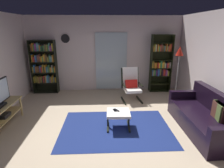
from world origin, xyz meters
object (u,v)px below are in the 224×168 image
Objects in this scene: tv_stand at (1,114)px; cell_phone at (115,110)px; bookshelf_near_sofa at (161,63)px; tv_remote at (117,110)px; ottoman at (118,115)px; bookshelf_near_tv at (44,65)px; floor_lamp_by_shelf at (179,55)px; wall_clock at (65,39)px; leather_sofa at (206,117)px; lounge_armchair at (131,83)px.

tv_stand is 9.57× the size of cell_phone.
tv_remote is (-1.70, -2.42, -0.62)m from bookshelf_near_sofa.
tv_stand is at bearing 178.07° from ottoman.
cell_phone is (2.29, -2.42, -0.59)m from bookshelf_near_tv.
tv_stand is at bearing -96.39° from bookshelf_near_tv.
cell_phone is (2.56, -0.01, 0.04)m from tv_stand.
floor_lamp_by_shelf is at bearing 40.32° from ottoman.
cell_phone is 3.32m from wall_clock.
leather_sofa is 3.70× the size of ottoman.
ottoman is 0.11m from tv_remote.
wall_clock reaches higher than tv_stand.
ottoman is 3.45m from wall_clock.
bookshelf_near_tv is at bearing 147.68° from leather_sofa.
tv_remote is 1.03× the size of cell_phone.
cell_phone is at bearing -110.73° from lounge_armchair.
ottoman is at bearing -99.19° from tv_remote.
floor_lamp_by_shelf is at bearing -0.01° from lounge_armchair.
leather_sofa is 14.13× the size of cell_phone.
tv_stand is 3.13m from wall_clock.
tv_stand is at bearing 163.92° from cell_phone.
bookshelf_near_sofa is 14.19× the size of cell_phone.
cell_phone is 0.48× the size of wall_clock.
bookshelf_near_sofa is 3.38m from wall_clock.
bookshelf_near_tv reaches higher than lounge_armchair.
bookshelf_near_sofa is 13.80× the size of tv_remote.
leather_sofa is 1.92m from ottoman.
cell_phone is 0.08× the size of floor_lamp_by_shelf.
bookshelf_near_tv is 1.16m from wall_clock.
leather_sofa is 1.93× the size of lounge_armchair.
bookshelf_near_sofa is 1.18× the size of floor_lamp_by_shelf.
bookshelf_near_tv reaches higher than floor_lamp_by_shelf.
lounge_armchair is (-1.14, -0.82, -0.49)m from bookshelf_near_sofa.
floor_lamp_by_shelf is 3.72m from wall_clock.
cell_phone is (-0.60, -1.58, -0.14)m from lounge_armchair.
lounge_armchair is at bearing 126.63° from leather_sofa.
lounge_armchair is 1.68m from floor_lamp_by_shelf.
bookshelf_near_sofa is 6.85× the size of wall_clock.
tv_remote is 3.35m from wall_clock.
wall_clock is at bearing 155.37° from lounge_armchair.
bookshelf_near_sofa is 1.00× the size of leather_sofa.
cell_phone is at bearing -125.92° from bookshelf_near_sofa.
tv_remote is (2.33, -2.44, -0.59)m from bookshelf_near_tv.
bookshelf_near_tv reaches higher than leather_sofa.
leather_sofa is at bearing -38.93° from wall_clock.
leather_sofa is (4.54, -0.29, -0.04)m from tv_stand.
bookshelf_near_sofa reaches higher than lounge_armchair.
lounge_armchair is 1.70m from tv_remote.
bookshelf_near_sofa is 1.49m from lounge_armchair.
cell_phone is (-1.74, -2.40, -0.63)m from bookshelf_near_sofa.
bookshelf_near_sofa reaches higher than leather_sofa.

